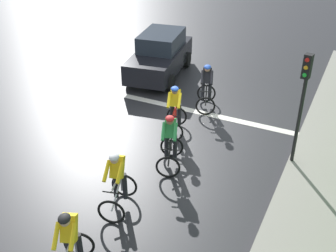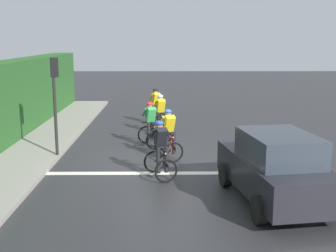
# 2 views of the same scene
# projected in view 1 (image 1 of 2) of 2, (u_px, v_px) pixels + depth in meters

# --- Properties ---
(ground_plane) EXTENTS (80.00, 80.00, 0.00)m
(ground_plane) POSITION_uv_depth(u_px,v_px,m) (189.00, 128.00, 13.77)
(ground_plane) COLOR #28282B
(sidewalk_kerb) EXTENTS (2.80, 22.88, 0.12)m
(sidewalk_kerb) POSITION_uv_depth(u_px,v_px,m) (332.00, 205.00, 10.41)
(sidewalk_kerb) COLOR gray
(sidewalk_kerb) RESTS_ON ground
(road_marking_stop_line) EXTENTS (7.00, 0.30, 0.01)m
(road_marking_stop_line) POSITION_uv_depth(u_px,v_px,m) (203.00, 113.00, 14.68)
(road_marking_stop_line) COLOR silver
(road_marking_stop_line) RESTS_ON ground
(cyclist_lead) EXTENTS (1.03, 1.25, 1.66)m
(cyclist_lead) POSITION_uv_depth(u_px,v_px,m) (71.00, 246.00, 8.28)
(cyclist_lead) COLOR black
(cyclist_lead) RESTS_ON ground
(cyclist_second) EXTENTS (0.92, 1.21, 1.66)m
(cyclist_second) POSITION_uv_depth(u_px,v_px,m) (117.00, 182.00, 10.02)
(cyclist_second) COLOR black
(cyclist_second) RESTS_ON ground
(cyclist_mid) EXTENTS (1.00, 1.25, 1.66)m
(cyclist_mid) POSITION_uv_depth(u_px,v_px,m) (170.00, 142.00, 11.57)
(cyclist_mid) COLOR black
(cyclist_mid) RESTS_ON ground
(cyclist_fourth) EXTENTS (0.97, 1.24, 1.66)m
(cyclist_fourth) POSITION_uv_depth(u_px,v_px,m) (175.00, 111.00, 13.15)
(cyclist_fourth) COLOR black
(cyclist_fourth) RESTS_ON ground
(cyclist_trailing) EXTENTS (1.00, 1.25, 1.66)m
(cyclist_trailing) POSITION_uv_depth(u_px,v_px,m) (207.00, 87.00, 14.64)
(cyclist_trailing) COLOR black
(cyclist_trailing) RESTS_ON ground
(car_black) EXTENTS (2.36, 4.31, 1.76)m
(car_black) POSITION_uv_depth(u_px,v_px,m) (160.00, 55.00, 17.17)
(car_black) COLOR black
(car_black) RESTS_ON ground
(traffic_light_near_crossing) EXTENTS (0.23, 0.31, 3.34)m
(traffic_light_near_crossing) POSITION_uv_depth(u_px,v_px,m) (303.00, 95.00, 10.90)
(traffic_light_near_crossing) COLOR black
(traffic_light_near_crossing) RESTS_ON ground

